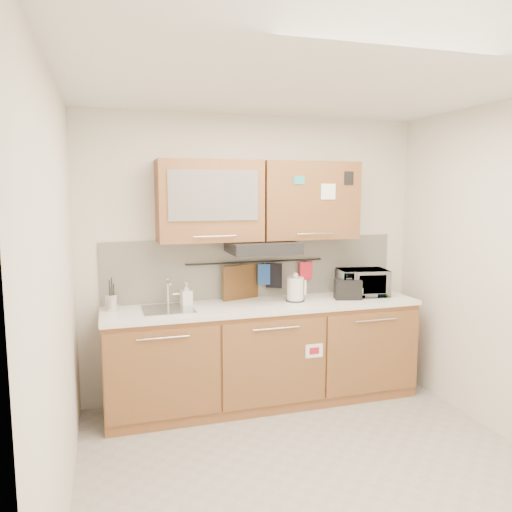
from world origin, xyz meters
TOP-DOWN VIEW (x-y plane):
  - floor at (0.00, 0.00)m, footprint 3.20×3.20m
  - ceiling at (0.00, 0.00)m, footprint 3.20×3.20m
  - wall_back at (0.00, 1.50)m, footprint 3.20×0.00m
  - wall_left at (-1.60, 0.00)m, footprint 0.00×3.00m
  - base_cabinet at (0.00, 1.19)m, footprint 2.80×0.64m
  - countertop at (0.00, 1.19)m, footprint 2.82×0.62m
  - backsplash at (0.00, 1.49)m, footprint 2.80×0.02m
  - upper_cabinets at (-0.00, 1.32)m, footprint 1.82×0.37m
  - range_hood at (0.00, 1.25)m, footprint 0.60×0.46m
  - sink at (-0.85, 1.21)m, footprint 0.42×0.40m
  - utensil_rail at (0.00, 1.45)m, footprint 1.30×0.02m
  - utensil_crock at (-1.30, 1.31)m, footprint 0.13×0.13m
  - kettle at (0.30, 1.21)m, footprint 0.19×0.17m
  - toaster at (0.80, 1.15)m, footprint 0.27×0.20m
  - microwave at (1.00, 1.25)m, footprint 0.50×0.37m
  - soap_bottle at (-0.68, 1.31)m, footprint 0.10×0.10m
  - cutting_board at (-0.15, 1.44)m, footprint 0.37×0.15m
  - oven_mitt at (0.07, 1.44)m, footprint 0.12×0.05m
  - dark_pouch at (0.17, 1.44)m, footprint 0.15×0.10m
  - pot_holder at (0.49, 1.44)m, footprint 0.14×0.04m

SIDE VIEW (x-z plane):
  - floor at x=0.00m, z-range 0.00..0.00m
  - base_cabinet at x=0.00m, z-range -0.03..0.85m
  - countertop at x=0.00m, z-range 0.88..0.92m
  - sink at x=-0.85m, z-range 0.79..1.05m
  - utensil_crock at x=-1.30m, z-range 0.85..1.13m
  - cutting_board at x=-0.15m, z-range 0.77..1.24m
  - toaster at x=0.80m, z-range 0.92..1.10m
  - soap_bottle at x=-0.68m, z-range 0.92..1.12m
  - kettle at x=0.30m, z-range 0.89..1.16m
  - microwave at x=1.00m, z-range 0.92..1.17m
  - dark_pouch at x=0.17m, z-range 1.01..1.24m
  - oven_mitt at x=0.07m, z-range 1.04..1.24m
  - pot_holder at x=0.49m, z-range 1.07..1.24m
  - backsplash at x=0.00m, z-range 0.92..1.48m
  - utensil_rail at x=0.00m, z-range 1.25..1.27m
  - wall_left at x=-1.60m, z-range -0.20..2.80m
  - wall_back at x=0.00m, z-range -0.30..2.90m
  - range_hood at x=0.00m, z-range 1.37..1.47m
  - upper_cabinets at x=0.00m, z-range 1.48..2.18m
  - ceiling at x=0.00m, z-range 2.60..2.60m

